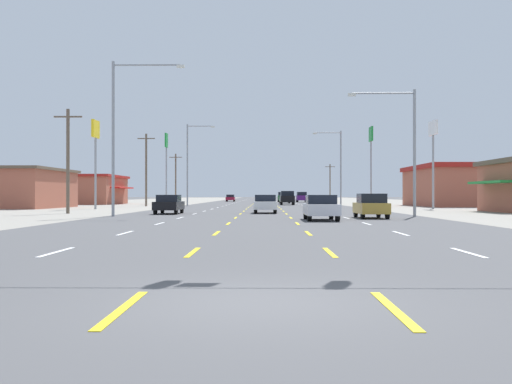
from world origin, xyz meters
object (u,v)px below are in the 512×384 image
at_px(hatchback_far_right_near, 371,206).
at_px(streetlight_left_row_1, 190,159).
at_px(sedan_far_left_mid, 169,204).
at_px(streetlight_right_row_1, 338,163).
at_px(sedan_inner_right_nearest, 321,207).
at_px(streetlight_right_row_0, 406,141).
at_px(pole_sign_left_row_2, 166,152).
at_px(pole_sign_right_row_1, 433,140).
at_px(streetlight_left_row_0, 121,126).
at_px(pole_sign_left_row_1, 96,141).
at_px(suv_inner_right_distant_a, 283,197).
at_px(suv_far_right_farthest, 302,197).
at_px(sedan_inner_right_farther, 285,199).
at_px(pole_sign_right_row_2, 371,145).
at_px(suv_inner_right_far, 287,198).
at_px(sedan_far_left_distant_b, 230,198).
at_px(sedan_center_turn_midfar, 265,204).

xyz_separation_m(hatchback_far_right_near, streetlight_left_row_1, (-16.58, 41.38, 5.36)).
relative_size(sedan_far_left_mid, streetlight_right_row_1, 0.45).
relative_size(sedan_inner_right_nearest, streetlight_right_row_0, 0.53).
height_order(pole_sign_left_row_2, pole_sign_right_row_1, pole_sign_left_row_2).
distance_m(sedan_far_left_mid, streetlight_left_row_0, 8.00).
bearing_deg(pole_sign_left_row_1, pole_sign_right_row_1, 3.72).
xyz_separation_m(suv_inner_right_distant_a, pole_sign_left_row_2, (-18.64, -29.64, 6.94)).
bearing_deg(pole_sign_left_row_2, sedan_inner_right_nearest, -72.07).
distance_m(suv_far_right_farthest, suv_inner_right_distant_a, 6.51).
xyz_separation_m(sedan_inner_right_farther, streetlight_left_row_1, (-13.32, -21.71, 5.39)).
distance_m(pole_sign_right_row_2, streetlight_left_row_1, 25.81).
relative_size(hatchback_far_right_near, suv_inner_right_far, 0.80).
bearing_deg(pole_sign_left_row_2, sedan_far_left_distant_b, 77.37).
relative_size(sedan_inner_right_nearest, sedan_far_left_mid, 1.00).
distance_m(sedan_inner_right_farther, suv_far_right_farthest, 14.75).
distance_m(suv_inner_right_far, sedan_inner_right_farther, 15.16).
bearing_deg(streetlight_left_row_0, sedan_inner_right_nearest, -24.20).
distance_m(sedan_center_turn_midfar, suv_far_right_farthest, 67.65).
distance_m(suv_far_right_farthest, streetlight_right_row_0, 74.77).
relative_size(suv_far_right_farthest, pole_sign_right_row_1, 0.54).
xyz_separation_m(hatchback_far_right_near, sedan_center_turn_midfar, (-6.60, 10.08, -0.03)).
bearing_deg(suv_inner_right_far, suv_far_right_farthest, 82.49).
bearing_deg(sedan_far_left_mid, streetlight_right_row_1, 62.86).
relative_size(sedan_inner_right_nearest, pole_sign_right_row_2, 0.41).
xyz_separation_m(sedan_center_turn_midfar, streetlight_right_row_1, (9.64, 31.30, 4.93)).
distance_m(suv_far_right_farthest, streetlight_left_row_0, 76.67).
height_order(sedan_inner_right_nearest, pole_sign_right_row_1, pole_sign_right_row_1).
bearing_deg(streetlight_left_row_0, pole_sign_left_row_1, 110.48).
xyz_separation_m(sedan_far_left_mid, suv_far_right_farthest, (14.45, 69.20, 0.27)).
xyz_separation_m(sedan_inner_right_nearest, sedan_center_turn_midfar, (-3.17, 13.17, 0.00)).
distance_m(sedan_far_left_mid, pole_sign_right_row_1, 30.23).
relative_size(hatchback_far_right_near, streetlight_right_row_0, 0.46).
xyz_separation_m(suv_inner_right_distant_a, pole_sign_right_row_1, (13.75, -58.52, 6.05)).
xyz_separation_m(sedan_far_left_distant_b, streetlight_left_row_0, (-2.53, -85.30, 5.37)).
distance_m(pole_sign_left_row_2, streetlight_left_row_1, 13.03).
xyz_separation_m(hatchback_far_right_near, pole_sign_left_row_1, (-23.63, 22.12, 6.06)).
relative_size(pole_sign_right_row_1, streetlight_left_row_1, 0.84).
bearing_deg(sedan_inner_right_nearest, suv_inner_right_far, 89.99).
xyz_separation_m(sedan_inner_right_nearest, pole_sign_right_row_2, (11.86, 50.39, 7.75)).
distance_m(sedan_inner_right_nearest, streetlight_right_row_1, 45.20).
bearing_deg(sedan_far_left_distant_b, suv_inner_right_distant_a, -25.45).
distance_m(suv_inner_right_distant_a, sedan_far_left_distant_b, 12.02).
distance_m(sedan_inner_right_farther, pole_sign_right_row_2, 21.12).
bearing_deg(streetlight_left_row_0, sedan_far_left_distant_b, 88.30).
height_order(suv_inner_right_distant_a, sedan_far_left_distant_b, suv_inner_right_distant_a).
height_order(sedan_inner_right_farther, pole_sign_left_row_1, pole_sign_left_row_1).
bearing_deg(pole_sign_left_row_2, suv_far_right_farthest, 47.49).
xyz_separation_m(sedan_far_left_mid, suv_inner_right_distant_a, (10.98, 74.71, 0.27)).
bearing_deg(sedan_far_left_mid, sedan_inner_right_nearest, -46.81).
height_order(sedan_far_left_distant_b, streetlight_left_row_0, streetlight_left_row_0).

